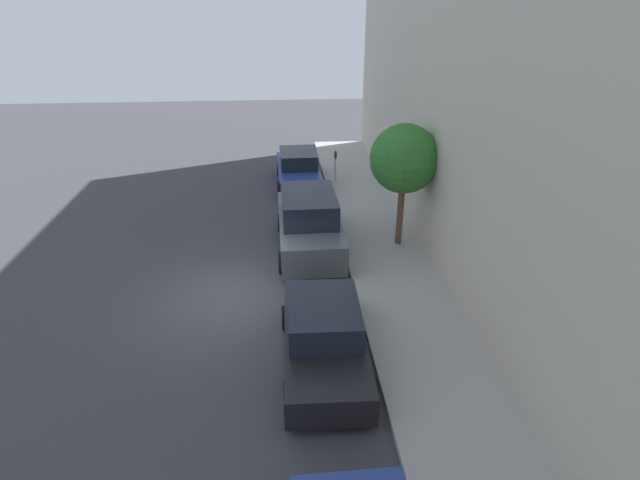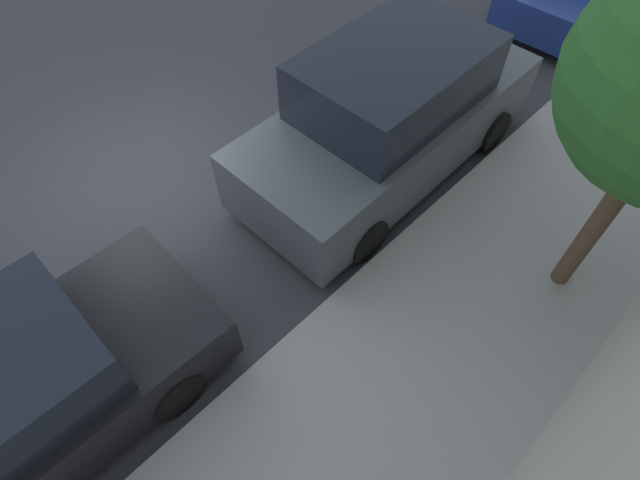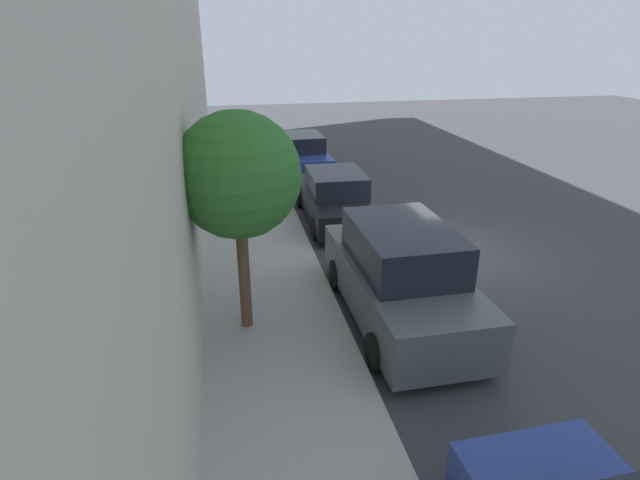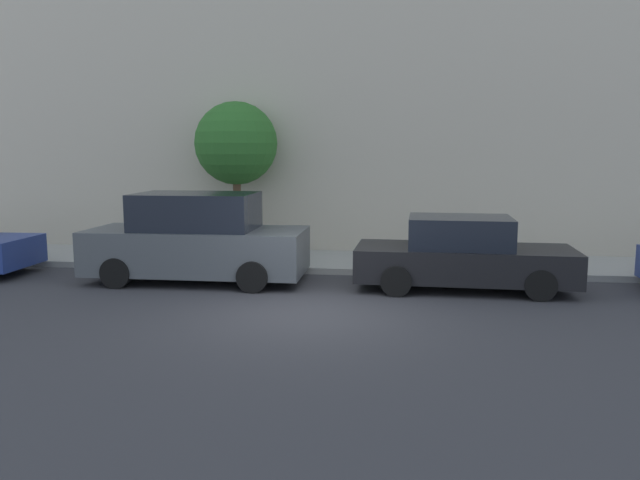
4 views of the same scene
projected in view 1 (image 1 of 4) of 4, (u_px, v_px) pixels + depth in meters
ground_plane at (232, 297)px, 14.18m from camera, size 60.00×60.00×0.00m
sidewalk at (400, 287)px, 14.50m from camera, size 2.72×32.00×0.15m
parked_sedan_second at (324, 336)px, 11.38m from camera, size 1.92×4.54×1.54m
parked_suv_third at (309, 224)px, 16.48m from camera, size 2.08×4.82×1.98m
parked_sedan_fourth at (299, 169)px, 22.30m from camera, size 1.92×4.54×1.54m
parking_meter_far at (335, 162)px, 22.27m from camera, size 0.11×0.15×1.40m
street_tree at (404, 159)px, 15.67m from camera, size 2.19×2.19×4.05m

